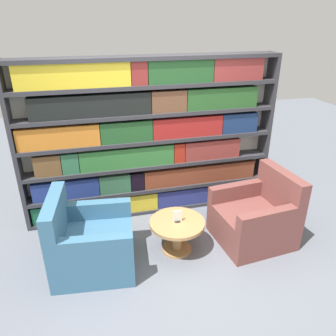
% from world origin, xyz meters
% --- Properties ---
extents(ground_plane, '(14.00, 14.00, 0.00)m').
position_xyz_m(ground_plane, '(0.00, 0.00, 0.00)').
color(ground_plane, slate).
extents(bookshelf, '(3.46, 0.30, 2.17)m').
position_xyz_m(bookshelf, '(-0.05, 1.26, 1.09)').
color(bookshelf, silver).
rests_on(bookshelf, ground_plane).
extents(armchair_left, '(0.95, 0.91, 0.90)m').
position_xyz_m(armchair_left, '(-0.93, 0.21, 0.30)').
color(armchair_left, '#386684').
rests_on(armchair_left, ground_plane).
extents(armchair_right, '(0.94, 0.89, 0.90)m').
position_xyz_m(armchair_right, '(1.10, 0.21, 0.30)').
color(armchair_right, brown).
rests_on(armchair_right, ground_plane).
extents(coffee_table, '(0.65, 0.65, 0.41)m').
position_xyz_m(coffee_table, '(0.09, 0.23, 0.30)').
color(coffee_table, '#AD7F4C').
rests_on(coffee_table, ground_plane).
extents(table_sign, '(0.11, 0.06, 0.15)m').
position_xyz_m(table_sign, '(0.09, 0.23, 0.47)').
color(table_sign, black).
rests_on(table_sign, coffee_table).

